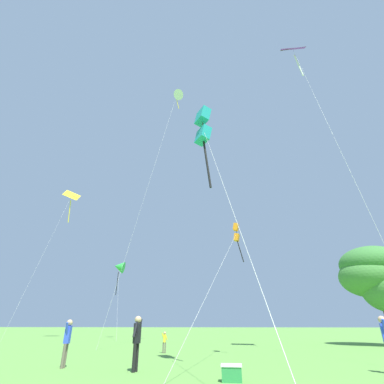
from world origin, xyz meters
The scene contains 11 objects.
kite_teal_box centered at (-0.63, 8.25, 10.25)m, with size 2.37×7.74×11.35m.
kite_orange_box centered at (0.77, 13.66, 6.42)m, with size 2.75×8.23×7.08m.
kite_green_small centered at (-14.46, 34.46, 8.50)m, with size 4.25×8.18×9.39m.
kite_purple_streamer centered at (6.24, 13.63, 20.43)m, with size 2.10×6.04×22.10m.
kite_white_distant centered at (-4.85, 22.29, 25.87)m, with size 4.46×6.87×26.70m.
kite_yellow_diamond centered at (-21.50, 31.70, 17.11)m, with size 1.95×8.39×19.17m.
person_with_spool centered at (-6.04, 8.42, 1.00)m, with size 0.22×0.54×1.66m.
person_child_small centered at (-3.67, 15.06, 0.67)m, with size 0.36×0.15×1.11m.
person_foreground_watcher centered at (-3.10, 7.85, 1.06)m, with size 0.24×0.57×1.76m.
tree_left_oak centered at (12.14, 22.99, 5.12)m, with size 5.36×5.08×7.57m.
picnic_cooler centered at (0.20, 6.40, 0.22)m, with size 0.60×0.40×0.44m.
Camera 1 is at (0.33, -3.30, 1.47)m, focal length 27.13 mm.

